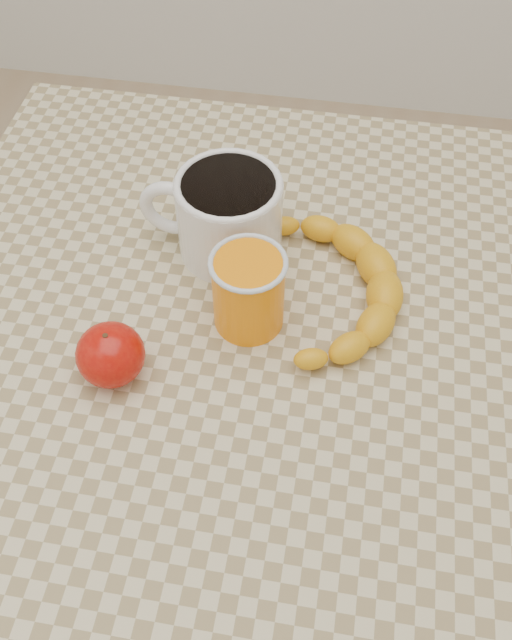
% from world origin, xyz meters
% --- Properties ---
extents(ground, '(3.00, 3.00, 0.00)m').
position_xyz_m(ground, '(0.00, 0.00, 0.00)').
color(ground, tan).
rests_on(ground, ground).
extents(table, '(0.80, 0.80, 0.75)m').
position_xyz_m(table, '(0.00, 0.00, 0.66)').
color(table, beige).
rests_on(table, ground).
extents(coffee_mug, '(0.17, 0.13, 0.10)m').
position_xyz_m(coffee_mug, '(-0.05, 0.12, 0.81)').
color(coffee_mug, white).
rests_on(coffee_mug, table).
extents(orange_juice_glass, '(0.08, 0.08, 0.09)m').
position_xyz_m(orange_juice_glass, '(-0.01, 0.02, 0.80)').
color(orange_juice_glass, orange).
rests_on(orange_juice_glass, table).
extents(apple, '(0.08, 0.08, 0.07)m').
position_xyz_m(apple, '(-0.14, -0.08, 0.78)').
color(apple, '#9D0705').
rests_on(apple, table).
extents(banana, '(0.24, 0.30, 0.04)m').
position_xyz_m(banana, '(0.08, 0.06, 0.77)').
color(banana, '#F4AE15').
rests_on(banana, table).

